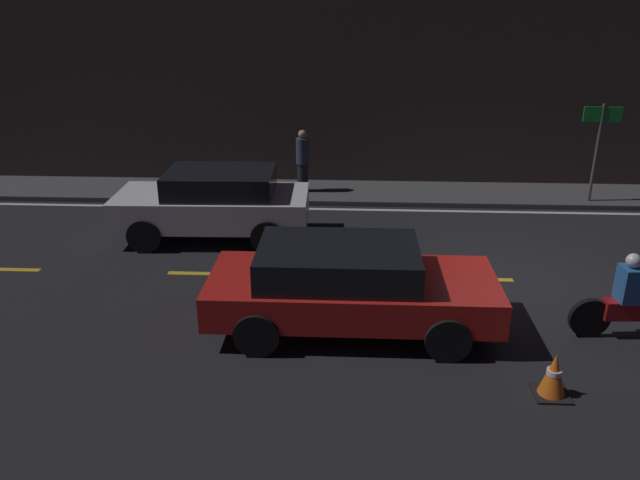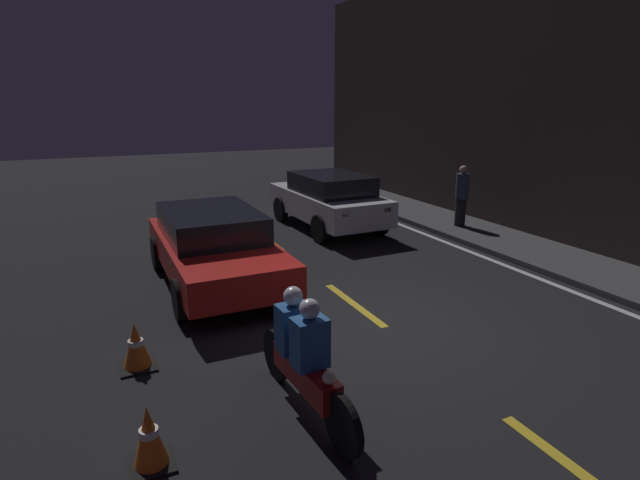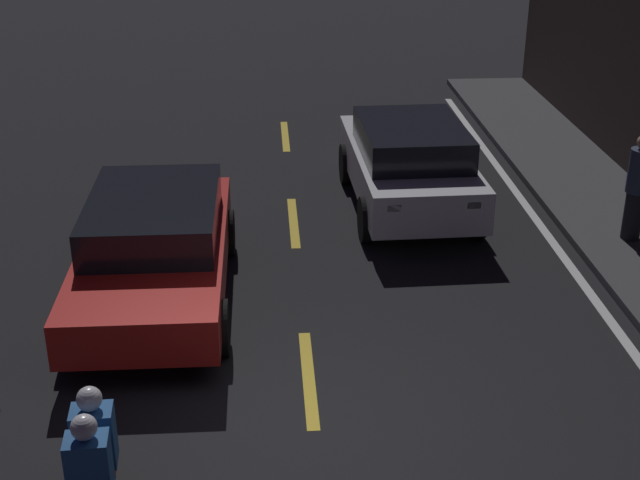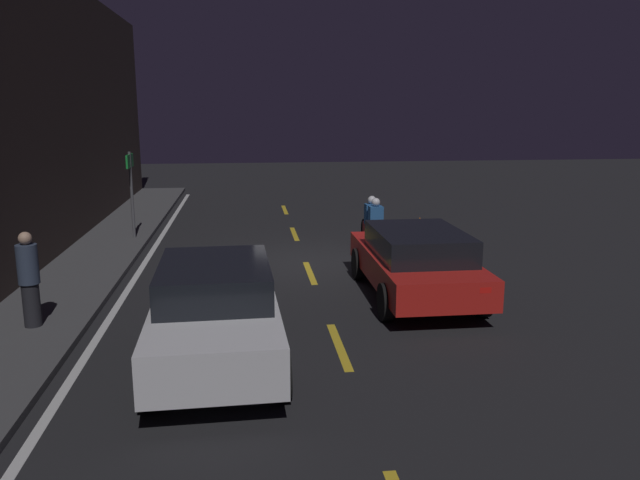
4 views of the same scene
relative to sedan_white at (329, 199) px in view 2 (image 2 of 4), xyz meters
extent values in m
plane|color=black|center=(5.95, -1.90, -0.81)|extent=(56.00, 56.00, 0.00)
cube|color=#424244|center=(5.95, 3.21, -0.75)|extent=(28.00, 1.90, 0.12)
cube|color=gold|center=(-4.05, -1.90, -0.80)|extent=(2.00, 0.14, 0.01)
cube|color=gold|center=(0.45, -1.90, -0.80)|extent=(2.00, 0.14, 0.01)
cube|color=gold|center=(4.95, -1.90, -0.80)|extent=(2.00, 0.14, 0.01)
cube|color=gold|center=(9.45, -1.90, -0.80)|extent=(2.00, 0.14, 0.01)
cube|color=silver|center=(5.95, 2.01, -0.80)|extent=(25.20, 0.14, 0.01)
cube|color=silver|center=(-0.05, 0.00, -0.13)|extent=(4.12, 1.88, 0.65)
cube|color=black|center=(0.15, 0.00, 0.44)|extent=(2.28, 1.65, 0.49)
cube|color=red|center=(1.97, -0.52, 0.03)|extent=(0.07, 0.20, 0.10)
cube|color=red|center=(1.94, 0.63, 0.03)|extent=(0.07, 0.20, 0.10)
cylinder|color=black|center=(-1.29, -0.90, -0.46)|extent=(0.70, 0.20, 0.70)
cylinder|color=black|center=(-1.34, 0.82, -0.46)|extent=(0.70, 0.20, 0.70)
cylinder|color=black|center=(1.23, -0.83, -0.46)|extent=(0.70, 0.20, 0.70)
cylinder|color=black|center=(1.18, 0.90, -0.46)|extent=(0.70, 0.20, 0.70)
cube|color=red|center=(2.95, -3.79, -0.19)|extent=(4.46, 1.84, 0.55)
cube|color=black|center=(2.72, -3.79, 0.33)|extent=(2.45, 1.65, 0.50)
cube|color=red|center=(0.75, -3.19, -0.06)|extent=(0.06, 0.20, 0.10)
cube|color=red|center=(0.75, -4.38, -0.06)|extent=(0.06, 0.20, 0.10)
cylinder|color=black|center=(4.33, -2.89, -0.47)|extent=(0.68, 0.18, 0.68)
cylinder|color=black|center=(4.33, -4.69, -0.47)|extent=(0.68, 0.18, 0.68)
cylinder|color=black|center=(1.57, -2.89, -0.47)|extent=(0.68, 0.18, 0.68)
cylinder|color=black|center=(1.56, -4.68, -0.47)|extent=(0.68, 0.18, 0.68)
cylinder|color=black|center=(8.20, -3.80, -0.49)|extent=(0.64, 0.12, 0.64)
cylinder|color=black|center=(6.60, -3.89, -0.49)|extent=(0.64, 0.14, 0.64)
cube|color=maroon|center=(7.40, -3.85, -0.34)|extent=(1.24, 0.31, 0.30)
sphere|color=#F2EABF|center=(7.92, -3.81, -0.11)|extent=(0.14, 0.14, 0.14)
cube|color=#265999|center=(7.50, -3.84, 0.09)|extent=(0.30, 0.38, 0.55)
sphere|color=silver|center=(7.50, -3.84, 0.47)|extent=(0.22, 0.22, 0.22)
cube|color=#265999|center=(7.10, -3.86, 0.09)|extent=(0.30, 0.38, 0.55)
sphere|color=silver|center=(7.10, -3.86, 0.47)|extent=(0.22, 0.22, 0.22)
cube|color=black|center=(5.60, -5.46, -0.79)|extent=(0.46, 0.46, 0.03)
cone|color=orange|center=(5.60, -5.46, -0.48)|extent=(0.36, 0.36, 0.59)
cylinder|color=white|center=(5.60, -5.46, -0.45)|extent=(0.20, 0.20, 0.07)
cube|color=black|center=(7.58, -5.53, -0.79)|extent=(0.43, 0.43, 0.03)
cone|color=orange|center=(7.58, -5.53, -0.47)|extent=(0.33, 0.33, 0.61)
cylinder|color=white|center=(7.58, -5.53, -0.44)|extent=(0.18, 0.18, 0.07)
cylinder|color=black|center=(1.65, 3.11, -0.32)|extent=(0.28, 0.28, 0.74)
cylinder|color=#2D384C|center=(1.65, 3.11, 0.38)|extent=(0.34, 0.34, 0.66)
sphere|color=tan|center=(1.65, 3.11, 0.82)|extent=(0.21, 0.21, 0.21)
camera|label=1|loc=(2.88, -12.54, 4.16)|focal=35.00mm
camera|label=2|loc=(11.89, -5.75, 2.56)|focal=28.00mm
camera|label=3|loc=(13.51, -2.32, 4.81)|focal=50.00mm
camera|label=4|loc=(-8.78, -0.48, 2.91)|focal=35.00mm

